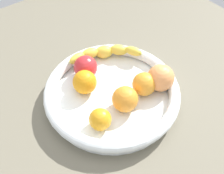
{
  "coord_description": "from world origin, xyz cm",
  "views": [
    {
      "loc": [
        -27.23,
        -35.56,
        59.58
      ],
      "look_at": [
        0.0,
        0.0,
        7.81
      ],
      "focal_mm": 42.72,
      "sensor_mm": 36.0,
      "label": 1
    }
  ],
  "objects": [
    {
      "name": "orange_front",
      "position": [
        7.14,
        -4.34,
        7.93
      ],
      "size": [
        6.23,
        6.23,
        6.23
      ],
      "primitive_type": "sphere",
      "color": "orange",
      "rests_on": "fruit_bowl"
    },
    {
      "name": "banana_draped_left",
      "position": [
        6.65,
        12.29,
        7.32
      ],
      "size": [
        19.62,
        12.3,
        4.43
      ],
      "color": "yellow",
      "rests_on": "fruit_bowl"
    },
    {
      "name": "fruit_bowl",
      "position": [
        0.0,
        0.0,
        5.45
      ],
      "size": [
        35.58,
        35.58,
        4.77
      ],
      "color": "white",
      "rests_on": "kitchen_counter"
    },
    {
      "name": "peach_blush",
      "position": [
        11.74,
        -5.66,
        8.42
      ],
      "size": [
        7.22,
        7.22,
        7.22
      ],
      "primitive_type": "sphere",
      "color": "#F99B55",
      "rests_on": "fruit_bowl"
    },
    {
      "name": "orange_rear",
      "position": [
        -8.15,
        -6.07,
        7.5
      ],
      "size": [
        5.39,
        5.39,
        5.39
      ],
      "primitive_type": "sphere",
      "color": "orange",
      "rests_on": "fruit_bowl"
    },
    {
      "name": "kitchen_counter",
      "position": [
        0.0,
        0.0,
        1.5
      ],
      "size": [
        120.0,
        120.0,
        3.0
      ],
      "primitive_type": "cube",
      "color": "#6C6654",
      "rests_on": "ground"
    },
    {
      "name": "orange_mid_right",
      "position": [
        0.4,
        -5.29,
        8.09
      ],
      "size": [
        6.57,
        6.57,
        6.57
      ],
      "primitive_type": "sphere",
      "color": "orange",
      "rests_on": "fruit_bowl"
    },
    {
      "name": "orange_mid_left",
      "position": [
        -4.72,
        5.56,
        7.98
      ],
      "size": [
        6.34,
        6.34,
        6.34
      ],
      "primitive_type": "sphere",
      "color": "orange",
      "rests_on": "fruit_bowl"
    },
    {
      "name": "tomato_red",
      "position": [
        -1.52,
        9.94,
        8.07
      ],
      "size": [
        6.52,
        6.52,
        6.52
      ],
      "primitive_type": "sphere",
      "color": "red",
      "rests_on": "fruit_bowl"
    }
  ]
}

